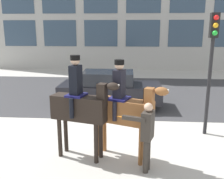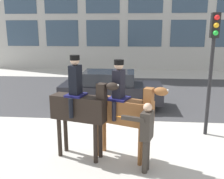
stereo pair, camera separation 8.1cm
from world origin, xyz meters
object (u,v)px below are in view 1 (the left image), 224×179
mounted_horse_companion (123,109)px  traffic_light (212,55)px  mounted_horse_lead (80,105)px  pedestrian_bystander (147,132)px  street_car_near_lane (110,89)px

mounted_horse_companion → traffic_light: 3.34m
mounted_horse_lead → pedestrian_bystander: size_ratio=1.59×
mounted_horse_companion → pedestrian_bystander: 0.89m
mounted_horse_lead → pedestrian_bystander: (1.64, -0.57, -0.43)m
mounted_horse_lead → pedestrian_bystander: 1.79m
street_car_near_lane → traffic_light: 4.62m
mounted_horse_lead → street_car_near_lane: mounted_horse_lead is taller
street_car_near_lane → mounted_horse_lead: bearing=-94.7°
mounted_horse_lead → street_car_near_lane: 4.57m
pedestrian_bystander → street_car_near_lane: bearing=-57.3°
mounted_horse_lead → mounted_horse_companion: size_ratio=1.04×
mounted_horse_companion → street_car_near_lane: (-0.71, 4.48, -0.55)m
pedestrian_bystander → traffic_light: size_ratio=0.45×
street_car_near_lane → traffic_light: size_ratio=1.15×
street_car_near_lane → traffic_light: bearing=-39.7°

